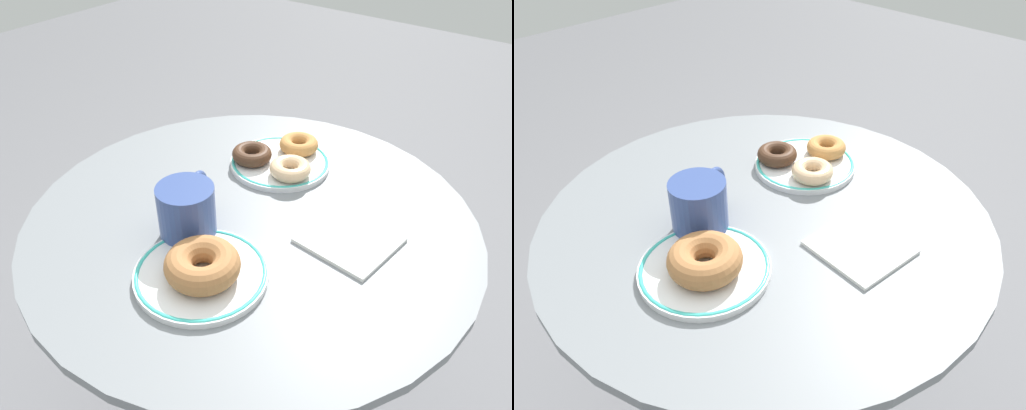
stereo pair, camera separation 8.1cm
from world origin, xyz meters
The scene contains 9 objects.
cafe_table centered at (0.00, 0.00, 0.49)m, with size 0.74×0.74×0.73m.
plate_left centered at (-0.16, -0.03, 0.73)m, with size 0.19×0.19×0.01m.
plate_right centered at (0.16, 0.05, 0.73)m, with size 0.19×0.19×0.01m.
donut_cinnamon centered at (-0.16, -0.04, 0.76)m, with size 0.11×0.11×0.04m, color #A36B3D.
donut_old_fashioned centered at (0.21, 0.04, 0.75)m, with size 0.07×0.07×0.02m, color #BC7F42.
donut_chocolate centered at (0.13, 0.09, 0.75)m, with size 0.07×0.07×0.02m, color #422819.
donut_glazed centered at (0.13, 0.01, 0.75)m, with size 0.07×0.07×0.02m, color #E0B789.
paper_napkin centered at (0.04, -0.16, 0.73)m, with size 0.12×0.13×0.01m, color white.
coffee_mug centered at (-0.10, 0.05, 0.77)m, with size 0.12×0.09×0.09m.
Camera 2 is at (-0.48, -0.47, 1.24)m, focal length 35.78 mm.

